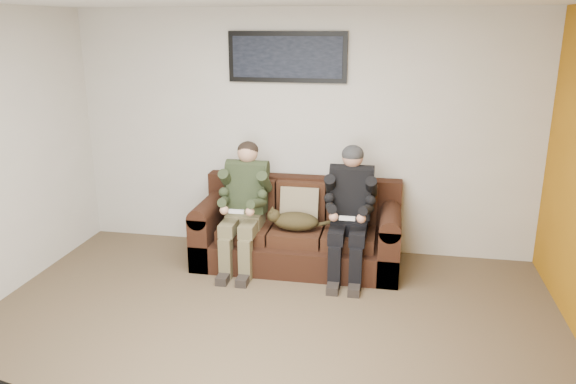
% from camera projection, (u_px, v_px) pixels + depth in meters
% --- Properties ---
extents(floor, '(5.00, 5.00, 0.00)m').
position_uv_depth(floor, '(254.00, 355.00, 4.30)').
color(floor, brown).
rests_on(floor, ground).
extents(wall_back, '(5.00, 0.00, 5.00)m').
position_uv_depth(wall_back, '(303.00, 133.00, 6.04)').
color(wall_back, beige).
rests_on(wall_back, ground).
extents(sofa, '(2.09, 0.90, 0.86)m').
position_uv_depth(sofa, '(299.00, 232.00, 5.92)').
color(sofa, black).
rests_on(sofa, ground).
extents(throw_pillow, '(0.40, 0.19, 0.40)m').
position_uv_depth(throw_pillow, '(300.00, 205.00, 5.87)').
color(throw_pillow, '#8C7B5C').
rests_on(throw_pillow, sofa).
extents(throw_blanket, '(0.43, 0.21, 0.08)m').
position_uv_depth(throw_blanket, '(246.00, 174.00, 6.12)').
color(throw_blanket, gray).
rests_on(throw_blanket, sofa).
extents(person_left, '(0.51, 0.87, 1.27)m').
position_uv_depth(person_left, '(244.00, 199.00, 5.73)').
color(person_left, brown).
rests_on(person_left, sofa).
extents(person_right, '(0.51, 0.86, 1.28)m').
position_uv_depth(person_right, '(350.00, 205.00, 5.54)').
color(person_right, black).
rests_on(person_right, sofa).
extents(cat, '(0.66, 0.26, 0.24)m').
position_uv_depth(cat, '(294.00, 221.00, 5.67)').
color(cat, '#473A1C').
rests_on(cat, sofa).
extents(framed_poster, '(1.25, 0.05, 0.52)m').
position_uv_depth(framed_poster, '(287.00, 57.00, 5.81)').
color(framed_poster, black).
rests_on(framed_poster, wall_back).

